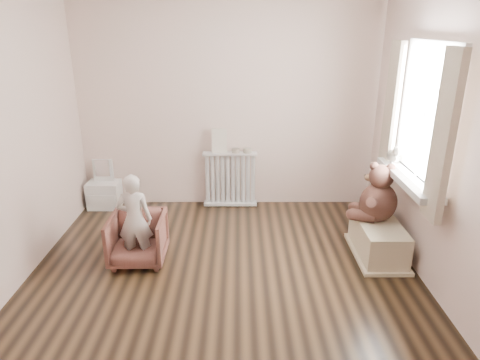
{
  "coord_description": "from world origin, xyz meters",
  "views": [
    {
      "loc": [
        0.14,
        -3.33,
        2.19
      ],
      "look_at": [
        0.15,
        0.45,
        0.8
      ],
      "focal_mm": 32.0,
      "sensor_mm": 36.0,
      "label": 1
    }
  ],
  "objects_px": {
    "child": "(135,220)",
    "teddy_bear": "(380,190)",
    "toy_bench": "(378,237)",
    "plush_cat": "(394,153)",
    "radiator": "(230,177)",
    "armchair": "(138,239)",
    "toy_vanity": "(104,187)"
  },
  "relations": [
    {
      "from": "child",
      "to": "teddy_bear",
      "type": "xyz_separation_m",
      "value": [
        2.34,
        0.25,
        0.2
      ]
    },
    {
      "from": "toy_bench",
      "to": "plush_cat",
      "type": "bearing_deg",
      "value": 58.85
    },
    {
      "from": "radiator",
      "to": "plush_cat",
      "type": "height_order",
      "value": "plush_cat"
    },
    {
      "from": "radiator",
      "to": "toy_bench",
      "type": "distance_m",
      "value": 1.95
    },
    {
      "from": "toy_bench",
      "to": "teddy_bear",
      "type": "height_order",
      "value": "teddy_bear"
    },
    {
      "from": "armchair",
      "to": "toy_bench",
      "type": "relative_size",
      "value": 0.71
    },
    {
      "from": "radiator",
      "to": "toy_bench",
      "type": "relative_size",
      "value": 0.94
    },
    {
      "from": "toy_bench",
      "to": "plush_cat",
      "type": "relative_size",
      "value": 3.37
    },
    {
      "from": "radiator",
      "to": "child",
      "type": "height_order",
      "value": "child"
    },
    {
      "from": "child",
      "to": "radiator",
      "type": "bearing_deg",
      "value": -122.48
    },
    {
      "from": "toy_vanity",
      "to": "toy_bench",
      "type": "height_order",
      "value": "toy_vanity"
    },
    {
      "from": "toy_vanity",
      "to": "plush_cat",
      "type": "distance_m",
      "value": 3.43
    },
    {
      "from": "toy_vanity",
      "to": "teddy_bear",
      "type": "bearing_deg",
      "value": -20.1
    },
    {
      "from": "radiator",
      "to": "armchair",
      "type": "height_order",
      "value": "radiator"
    },
    {
      "from": "armchair",
      "to": "toy_bench",
      "type": "height_order",
      "value": "armchair"
    },
    {
      "from": "toy_vanity",
      "to": "teddy_bear",
      "type": "xyz_separation_m",
      "value": [
        3.06,
        -1.12,
        0.4
      ]
    },
    {
      "from": "child",
      "to": "toy_bench",
      "type": "distance_m",
      "value": 2.37
    },
    {
      "from": "child",
      "to": "toy_bench",
      "type": "height_order",
      "value": "child"
    },
    {
      "from": "radiator",
      "to": "toy_vanity",
      "type": "bearing_deg",
      "value": -178.91
    },
    {
      "from": "child",
      "to": "plush_cat",
      "type": "height_order",
      "value": "plush_cat"
    },
    {
      "from": "teddy_bear",
      "to": "toy_bench",
      "type": "bearing_deg",
      "value": -62.85
    },
    {
      "from": "toy_vanity",
      "to": "teddy_bear",
      "type": "height_order",
      "value": "teddy_bear"
    },
    {
      "from": "armchair",
      "to": "child",
      "type": "xyz_separation_m",
      "value": [
        0.0,
        -0.05,
        0.23
      ]
    },
    {
      "from": "toy_vanity",
      "to": "armchair",
      "type": "distance_m",
      "value": 1.5
    },
    {
      "from": "armchair",
      "to": "plush_cat",
      "type": "distance_m",
      "value": 2.63
    },
    {
      "from": "child",
      "to": "armchair",
      "type": "bearing_deg",
      "value": -90.74
    },
    {
      "from": "toy_bench",
      "to": "toy_vanity",
      "type": "bearing_deg",
      "value": 158.46
    },
    {
      "from": "toy_vanity",
      "to": "child",
      "type": "xyz_separation_m",
      "value": [
        0.72,
        -1.37,
        0.19
      ]
    },
    {
      "from": "radiator",
      "to": "toy_bench",
      "type": "xyz_separation_m",
      "value": [
        1.49,
        -1.24,
        -0.19
      ]
    },
    {
      "from": "child",
      "to": "teddy_bear",
      "type": "relative_size",
      "value": 1.55
    },
    {
      "from": "teddy_bear",
      "to": "plush_cat",
      "type": "bearing_deg",
      "value": 64.05
    },
    {
      "from": "radiator",
      "to": "child",
      "type": "bearing_deg",
      "value": -121.74
    }
  ]
}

